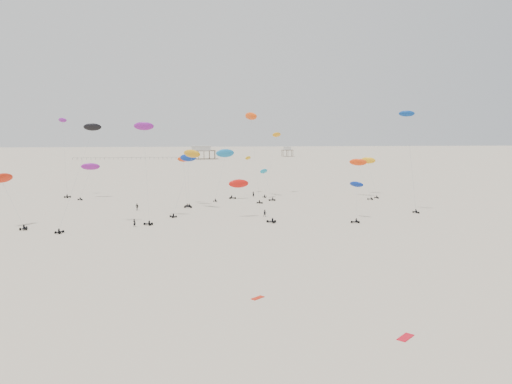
{
  "coord_description": "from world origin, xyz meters",
  "views": [
    {
      "loc": [
        -12.77,
        -20.84,
        20.36
      ],
      "look_at": [
        0.0,
        88.0,
        7.0
      ],
      "focal_mm": 35.0,
      "sensor_mm": 36.0,
      "label": 1
    }
  ],
  "objects": [
    {
      "name": "rig_10",
      "position": [
        -15.36,
        115.7,
        10.14
      ],
      "size": [
        4.99,
        7.07,
        14.34
      ],
      "rotation": [
        0.0,
        0.0,
        1.71
      ],
      "color": "black",
      "rests_on": "ground"
    },
    {
      "name": "rig_8",
      "position": [
        -14.73,
        109.14,
        12.98
      ],
      "size": [
        8.6,
        17.02,
        18.94
      ],
      "rotation": [
        0.0,
        0.0,
        0.81
      ],
      "color": "black",
      "rests_on": "ground"
    },
    {
      "name": "grounded_kite_b",
      "position": [
        -5.67,
        37.91,
        0.0
      ],
      "size": [
        1.82,
        1.71,
        0.07
      ],
      "primitive_type": "cube",
      "rotation": [
        0.0,
        0.0,
        0.71
      ],
      "color": "red",
      "rests_on": "ground"
    },
    {
      "name": "spectator_2",
      "position": [
        -28.55,
        109.66,
        0.0
      ],
      "size": [
        1.43,
        1.18,
        2.13
      ],
      "primitive_type": "imported",
      "rotation": [
        0.0,
        0.0,
        5.81
      ],
      "color": "black",
      "rests_on": "ground"
    },
    {
      "name": "pavilion_main",
      "position": [
        -10.0,
        350.0,
        4.22
      ],
      "size": [
        21.0,
        13.0,
        9.8
      ],
      "color": "brown",
      "rests_on": "ground"
    },
    {
      "name": "rig_6",
      "position": [
        -45.66,
        136.29,
        8.87
      ],
      "size": [
        5.97,
        7.88,
        11.41
      ],
      "rotation": [
        0.0,
        0.0,
        3.98
      ],
      "color": "black",
      "rests_on": "ground"
    },
    {
      "name": "rig_17",
      "position": [
        -24.77,
        95.96,
        17.29
      ],
      "size": [
        5.2,
        12.21,
        23.16
      ],
      "rotation": [
        0.0,
        0.0,
        1.26
      ],
      "color": "black",
      "rests_on": "ground"
    },
    {
      "name": "rig_12",
      "position": [
        23.5,
        89.77,
        5.37
      ],
      "size": [
        5.02,
        9.14,
        9.61
      ],
      "rotation": [
        0.0,
        0.0,
        1.69
      ],
      "color": "black",
      "rests_on": "ground"
    },
    {
      "name": "rig_15",
      "position": [
        -4.92,
        126.17,
        12.9
      ],
      "size": [
        6.79,
        5.7,
        15.34
      ],
      "rotation": [
        0.0,
        0.0,
        -0.16
      ],
      "color": "black",
      "rests_on": "ground"
    },
    {
      "name": "pavilion_small",
      "position": [
        60.0,
        380.0,
        3.49
      ],
      "size": [
        9.0,
        7.0,
        8.0
      ],
      "color": "brown",
      "rests_on": "ground"
    },
    {
      "name": "spectator_1",
      "position": [
        3.1,
        95.91,
        0.0
      ],
      "size": [
        0.99,
        0.59,
        2.02
      ],
      "primitive_type": "imported",
      "rotation": [
        0.0,
        0.0,
        6.27
      ],
      "color": "black",
      "rests_on": "ground"
    },
    {
      "name": "rig_1",
      "position": [
        -53.82,
        140.37,
        13.89
      ],
      "size": [
        5.09,
        8.64,
        24.77
      ],
      "rotation": [
        0.0,
        0.0,
        5.66
      ],
      "color": "black",
      "rests_on": "ground"
    },
    {
      "name": "rig_14",
      "position": [
        3.72,
        130.56,
        22.36
      ],
      "size": [
        4.85,
        17.85,
        27.59
      ],
      "rotation": [
        0.0,
        0.0,
        3.87
      ],
      "color": "black",
      "rests_on": "ground"
    },
    {
      "name": "rig_4",
      "position": [
        42.5,
        135.34,
        9.7
      ],
      "size": [
        5.11,
        14.89,
        15.2
      ],
      "rotation": [
        0.0,
        0.0,
        3.37
      ],
      "color": "black",
      "rests_on": "ground"
    },
    {
      "name": "rig_5",
      "position": [
        -36.85,
        87.9,
        14.8
      ],
      "size": [
        8.32,
        11.62,
        22.92
      ],
      "rotation": [
        0.0,
        0.0,
        5.72
      ],
      "color": "black",
      "rests_on": "ground"
    },
    {
      "name": "rig_0",
      "position": [
        11.6,
        137.86,
        14.57
      ],
      "size": [
        7.79,
        12.47,
        21.17
      ],
      "rotation": [
        0.0,
        0.0,
        3.12
      ],
      "color": "black",
      "rests_on": "ground"
    },
    {
      "name": "rig_3",
      "position": [
        39.91,
        98.9,
        17.89
      ],
      "size": [
        5.31,
        5.56,
        25.72
      ],
      "rotation": [
        0.0,
        0.0,
        3.44
      ],
      "color": "black",
      "rests_on": "ground"
    },
    {
      "name": "spectator_0",
      "position": [
        -26.42,
        86.67,
        0.0
      ],
      "size": [
        0.89,
        0.8,
        2.04
      ],
      "primitive_type": "imported",
      "rotation": [
        0.0,
        0.0,
        2.64
      ],
      "color": "black",
      "rests_on": "ground"
    },
    {
      "name": "rig_7",
      "position": [
        0.71,
        136.39,
        6.05
      ],
      "size": [
        8.99,
        17.42,
        19.11
      ],
      "rotation": [
        0.0,
        0.0,
        4.37
      ],
      "color": "black",
      "rests_on": "ground"
    },
    {
      "name": "rig_13",
      "position": [
        37.3,
        129.6,
        9.86
      ],
      "size": [
        6.06,
        11.64,
        13.21
      ],
      "rotation": [
        0.0,
        0.0,
        1.35
      ],
      "color": "black",
      "rests_on": "ground"
    },
    {
      "name": "pier_fence",
      "position": [
        -62.0,
        350.0,
        0.77
      ],
      "size": [
        80.2,
        0.2,
        1.5
      ],
      "color": "black",
      "rests_on": "ground"
    },
    {
      "name": "ground_plane",
      "position": [
        0.0,
        200.0,
        0.0
      ],
      "size": [
        900.0,
        900.0,
        0.0
      ],
      "primitive_type": "plane",
      "color": "beige"
    },
    {
      "name": "rig_2",
      "position": [
        7.98,
        127.24,
        5.09
      ],
      "size": [
        4.49,
        9.42,
        9.81
      ],
      "rotation": [
        0.0,
        0.0,
        1.91
      ],
      "color": "black",
      "rests_on": "ground"
    },
    {
      "name": "rig_9",
      "position": [
        -1.59,
        93.82,
        6.29
      ],
      "size": [
        10.51,
        10.0,
        12.13
      ],
      "rotation": [
        0.0,
        0.0,
        1.13
      ],
      "color": "black",
      "rests_on": "ground"
    },
    {
      "name": "spectator_3",
      "position": [
        4.32,
        131.83,
        0.0
      ],
      "size": [
        0.96,
        0.91,
        2.18
      ],
      "primitive_type": "imported",
      "rotation": [
        0.0,
        0.0,
        2.5
      ],
      "color": "black",
      "rests_on": "ground"
    },
    {
      "name": "grounded_kite_a",
      "position": [
        7.5,
        24.46,
        0.0
      ],
      "size": [
        2.23,
        2.15,
        0.08
      ],
      "primitive_type": "cube",
      "rotation": [
        0.0,
        0.0,
        0.74
      ],
      "color": "red",
      "rests_on": "ground"
    },
    {
      "name": "rig_16",
      "position": [
        -52.91,
        89.13,
        8.35
      ],
      "size": [
        8.46,
        7.66,
        12.07
      ],
      "rotation": [
        0.0,
        0.0,
        6.17
      ],
      "color": "black",
      "rests_on": "ground"
    },
    {
      "name": "rig_11",
      "position": [
        -16.46,
        118.8,
        9.49
      ],
      "size": [
        4.04,
        7.95,
        13.59
      ],
      "rotation": [
        0.0,
        0.0,
        4.25
      ],
      "color": "black",
      "rests_on": "ground"
    }
  ]
}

